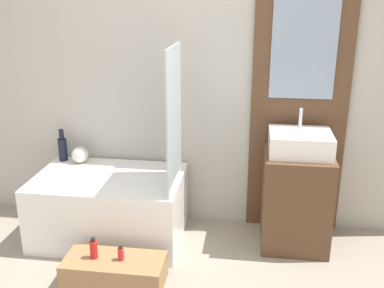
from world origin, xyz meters
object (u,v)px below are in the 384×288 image
Objects in this scene: bottle_soap_secondary at (121,254)px; bottle_soap_primary at (94,249)px; sink at (300,143)px; bathtub at (110,206)px; vase_round_light at (80,155)px; vase_tall_dark at (63,148)px; wooden_step_bench at (115,271)px.

bottle_soap_primary is at bearing 180.00° from bottle_soap_secondary.
sink reaches higher than bottle_soap_secondary.
sink is 2.98× the size of bottle_soap_primary.
bottle_soap_primary is at bearing -82.60° from bathtub.
bottle_soap_secondary is at bearing -55.78° from vase_round_light.
bathtub is 0.51m from vase_round_light.
bottle_soap_primary is 0.18m from bottle_soap_secondary.
sink is 1.47m from bottle_soap_secondary.
vase_tall_dark is at bearing 129.85° from bottle_soap_secondary.
wooden_step_bench is 4.46× the size of bottle_soap_primary.
wooden_step_bench is at bearing 180.00° from bottle_soap_secondary.
bottle_soap_secondary is (0.26, -0.59, -0.03)m from bathtub.
vase_tall_dark reaches higher than bathtub.
bottle_soap_secondary is (0.73, -0.88, -0.39)m from vase_tall_dark.
vase_tall_dark is 2.59× the size of bottle_soap_secondary.
wooden_step_bench is 2.46× the size of vase_tall_dark.
sink is 1.60m from bottle_soap_primary.
wooden_step_bench is at bearing -58.14° from vase_round_light.
wooden_step_bench is at bearing -52.11° from vase_tall_dark.
vase_round_light is at bearing 175.00° from sink.
sink is at bearing 29.94° from wooden_step_bench.
wooden_step_bench is 1.23m from vase_tall_dark.
wooden_step_bench is at bearing 0.00° from bottle_soap_primary.
bathtub is 8.25× the size of vase_round_light.
vase_round_light is at bearing 124.22° from bottle_soap_secondary.
wooden_step_bench is at bearing -150.06° from sink.
vase_tall_dark is at bearing 168.33° from vase_round_light.
bottle_soap_primary is (0.08, -0.59, -0.01)m from bathtub.
vase_round_light reaches higher than bottle_soap_secondary.
sink reaches higher than bottle_soap_primary.
sink reaches higher than wooden_step_bench.
vase_tall_dark reaches higher than bottle_soap_primary.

